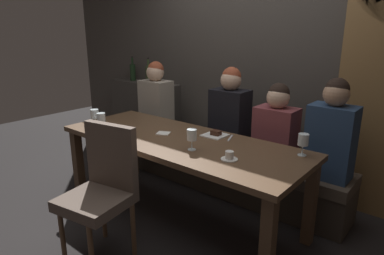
{
  "coord_description": "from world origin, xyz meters",
  "views": [
    {
      "loc": [
        1.8,
        -2.01,
        1.63
      ],
      "look_at": [
        0.09,
        0.07,
        0.84
      ],
      "focal_mm": 31.48,
      "sensor_mm": 36.0,
      "label": 1
    }
  ],
  "objects": [
    {
      "name": "dessert_plate",
      "position": [
        0.19,
        0.26,
        0.75
      ],
      "size": [
        0.19,
        0.19,
        0.05
      ],
      "color": "white",
      "rests_on": "dining_table"
    },
    {
      "name": "diner_bearded",
      "position": [
        0.04,
        0.71,
        0.85
      ],
      "size": [
        0.36,
        0.24,
        0.84
      ],
      "color": "black",
      "rests_on": "banquette_bench"
    },
    {
      "name": "dining_table",
      "position": [
        0.0,
        0.0,
        0.65
      ],
      "size": [
        2.2,
        0.84,
        0.74
      ],
      "color": "#493422",
      "rests_on": "ground"
    },
    {
      "name": "wine_glass_far_left",
      "position": [
        -0.87,
        -0.22,
        0.85
      ],
      "size": [
        0.08,
        0.08,
        0.16
      ],
      "color": "silver",
      "rests_on": "dining_table"
    },
    {
      "name": "back_wall_tiled",
      "position": [
        0.0,
        1.22,
        1.5
      ],
      "size": [
        6.0,
        0.12,
        3.0
      ],
      "primitive_type": "cube",
      "color": "#423D38",
      "rests_on": "ground"
    },
    {
      "name": "wine_glass_end_left",
      "position": [
        0.95,
        0.28,
        0.85
      ],
      "size": [
        0.08,
        0.08,
        0.16
      ],
      "color": "silver",
      "rests_on": "dining_table"
    },
    {
      "name": "chair_near_side",
      "position": [
        -0.1,
        -0.72,
        0.56
      ],
      "size": [
        0.51,
        0.51,
        0.98
      ],
      "color": "brown",
      "rests_on": "ground"
    },
    {
      "name": "diner_near_end",
      "position": [
        1.03,
        0.69,
        0.84
      ],
      "size": [
        0.36,
        0.24,
        0.82
      ],
      "color": "navy",
      "rests_on": "banquette_bench"
    },
    {
      "name": "fork_on_table",
      "position": [
        0.33,
        0.28,
        0.74
      ],
      "size": [
        0.08,
        0.16,
        0.01
      ],
      "primitive_type": "cube",
      "rotation": [
        0.0,
        0.0,
        0.37
      ],
      "color": "silver",
      "rests_on": "dining_table"
    },
    {
      "name": "espresso_cup",
      "position": [
        0.59,
        -0.13,
        0.77
      ],
      "size": [
        0.12,
        0.12,
        0.06
      ],
      "color": "white",
      "rests_on": "dining_table"
    },
    {
      "name": "ground",
      "position": [
        0.0,
        0.0,
        0.0
      ],
      "size": [
        9.0,
        9.0,
        0.0
      ],
      "primitive_type": "plane",
      "color": "black"
    },
    {
      "name": "back_counter",
      "position": [
        -1.55,
        1.04,
        0.47
      ],
      "size": [
        1.1,
        0.28,
        0.95
      ],
      "primitive_type": "cube",
      "color": "#38342F",
      "rests_on": "ground"
    },
    {
      "name": "wine_bottle_pale_label",
      "position": [
        -1.43,
        1.01,
        1.07
      ],
      "size": [
        0.08,
        0.08,
        0.33
      ],
      "color": "#384728",
      "rests_on": "back_counter"
    },
    {
      "name": "wine_glass_center_back",
      "position": [
        0.25,
        -0.14,
        0.85
      ],
      "size": [
        0.08,
        0.08,
        0.16
      ],
      "color": "silver",
      "rests_on": "dining_table"
    },
    {
      "name": "banquette_bench",
      "position": [
        0.0,
        0.7,
        0.23
      ],
      "size": [
        2.5,
        0.44,
        0.45
      ],
      "color": "#312A23",
      "rests_on": "ground"
    },
    {
      "name": "diner_far_end",
      "position": [
        0.54,
        0.69,
        0.8
      ],
      "size": [
        0.36,
        0.24,
        0.73
      ],
      "color": "brown",
      "rests_on": "banquette_bench"
    },
    {
      "name": "folded_napkin",
      "position": [
        -0.2,
        0.02,
        0.74
      ],
      "size": [
        0.14,
        0.14,
        0.01
      ],
      "primitive_type": "cube",
      "rotation": [
        0.0,
        0.0,
        0.45
      ],
      "color": "silver",
      "rests_on": "dining_table"
    },
    {
      "name": "wine_bottle_dark_red",
      "position": [
        -1.76,
        1.03,
        1.07
      ],
      "size": [
        0.08,
        0.08,
        0.33
      ],
      "color": "black",
      "rests_on": "back_counter"
    },
    {
      "name": "diner_redhead",
      "position": [
        -0.98,
        0.69,
        0.84
      ],
      "size": [
        0.36,
        0.24,
        0.83
      ],
      "color": "#9E9384",
      "rests_on": "banquette_bench"
    },
    {
      "name": "wine_glass_near_right",
      "position": [
        -0.7,
        -0.27,
        0.86
      ],
      "size": [
        0.08,
        0.08,
        0.16
      ],
      "color": "silver",
      "rests_on": "dining_table"
    }
  ]
}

